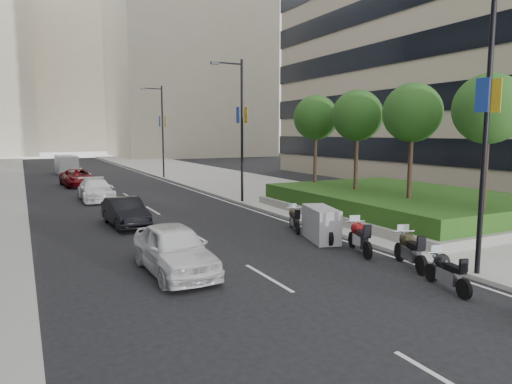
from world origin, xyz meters
TOP-DOWN VIEW (x-y plane):
  - ground at (0.00, 0.00)m, footprint 160.00×160.00m
  - sidewalk_right at (9.00, 30.00)m, footprint 10.00×100.00m
  - lane_edge at (3.70, 30.00)m, footprint 0.12×100.00m
  - lane_centre at (-1.50, 30.00)m, footprint 0.12×100.00m
  - building_cream_right at (22.00, 80.00)m, footprint 28.00×24.00m
  - building_cream_centre at (2.00, 120.00)m, footprint 30.00×24.00m
  - planter at (10.00, 10.00)m, footprint 10.00×14.00m
  - hedge at (10.00, 10.00)m, footprint 9.40×13.40m
  - tree_0 at (8.50, 4.00)m, footprint 2.80×2.80m
  - tree_1 at (8.50, 8.00)m, footprint 2.80×2.80m
  - tree_2 at (8.50, 12.00)m, footprint 2.80×2.80m
  - tree_3 at (8.50, 16.00)m, footprint 2.80×2.80m
  - lamp_post_0 at (4.14, 1.00)m, footprint 2.34×0.45m
  - lamp_post_1 at (4.14, 18.00)m, footprint 2.34×0.45m
  - lamp_post_2 at (4.14, 36.00)m, footprint 2.34×0.45m
  - motorcycle_2 at (2.54, 0.68)m, footprint 0.76×2.01m
  - motorcycle_3 at (3.27, 2.80)m, footprint 1.05×2.20m
  - motorcycle_4 at (2.98, 5.02)m, footprint 1.01×2.20m
  - motorcycle_5 at (2.81, 7.26)m, footprint 1.55×2.51m
  - motorcycle_6 at (2.90, 9.48)m, footprint 0.93×1.95m
  - car_a at (-3.93, 5.85)m, footprint 1.93×4.66m
  - car_b at (-3.81, 14.17)m, footprint 1.67×4.24m
  - car_c at (-3.83, 23.66)m, footprint 2.06×4.98m
  - car_d at (-3.97, 33.06)m, footprint 2.71×5.32m
  - delivery_van at (-3.82, 45.28)m, footprint 2.09×4.92m

SIDE VIEW (x-z plane):
  - ground at x=0.00m, z-range 0.00..0.00m
  - lane_edge at x=3.70m, z-range 0.00..0.01m
  - lane_centre at x=-1.50m, z-range 0.00..0.01m
  - sidewalk_right at x=9.00m, z-range 0.00..0.15m
  - planter at x=10.00m, z-range 0.15..0.55m
  - motorcycle_2 at x=2.54m, z-range 0.04..1.05m
  - motorcycle_6 at x=2.90m, z-range 0.04..1.05m
  - motorcycle_4 at x=2.98m, z-range 0.04..1.18m
  - motorcycle_3 at x=3.27m, z-range 0.04..1.19m
  - car_b at x=-3.81m, z-range 0.00..1.37m
  - motorcycle_5 at x=2.81m, z-range 0.00..1.42m
  - car_c at x=-3.83m, z-range 0.00..1.44m
  - car_d at x=-3.97m, z-range 0.00..1.44m
  - car_a at x=-3.93m, z-range 0.00..1.58m
  - delivery_van at x=-3.82m, z-range -0.07..1.96m
  - hedge at x=10.00m, z-range 0.55..1.35m
  - lamp_post_0 at x=4.14m, z-range 0.57..9.57m
  - lamp_post_1 at x=4.14m, z-range 0.57..9.57m
  - lamp_post_2 at x=4.14m, z-range 0.57..9.57m
  - tree_0 at x=8.50m, z-range 2.27..8.57m
  - tree_1 at x=8.50m, z-range 2.27..8.57m
  - tree_2 at x=8.50m, z-range 2.27..8.57m
  - tree_3 at x=8.50m, z-range 2.27..8.57m
  - building_cream_right at x=22.00m, z-range 0.00..36.00m
  - building_cream_centre at x=2.00m, z-range 0.00..38.00m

